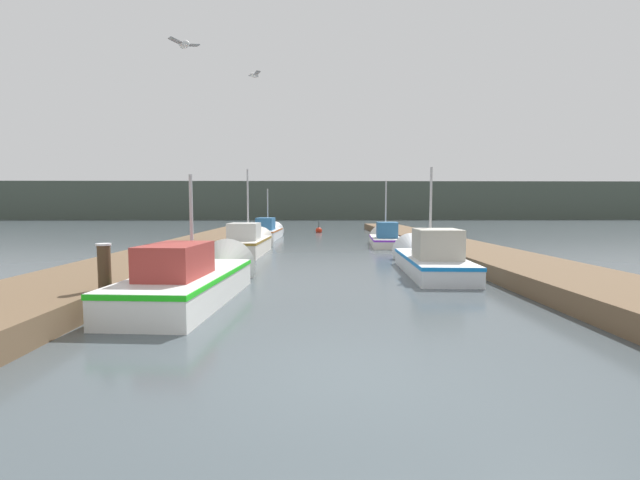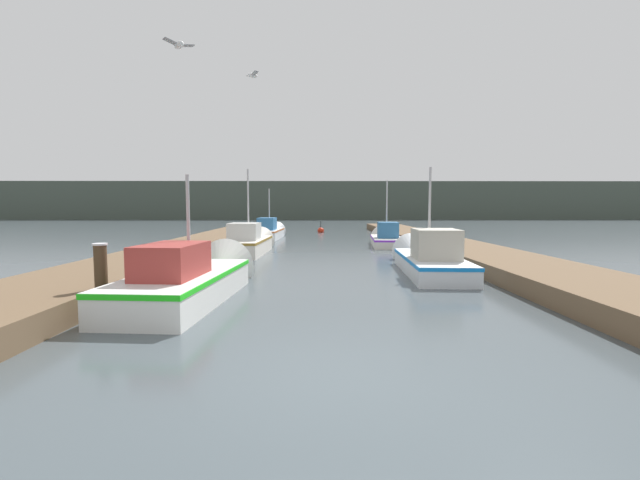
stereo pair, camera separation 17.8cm
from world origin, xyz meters
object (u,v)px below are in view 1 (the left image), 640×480
object	(u,v)px
mooring_piling_2	(452,248)
fishing_boat_4	(269,231)
fishing_boat_3	(385,238)
seagull_1	(184,44)
mooring_piling_0	(236,237)
mooring_piling_1	(105,278)
seagull_lead	(255,75)
fishing_boat_0	(197,278)
fishing_boat_2	(250,243)
channel_buoy	(319,231)
fishing_boat_1	(426,257)

from	to	relation	value
mooring_piling_2	fishing_boat_4	bearing A→B (deg)	119.95
fishing_boat_3	seagull_1	world-z (taller)	seagull_1
mooring_piling_0	seagull_1	world-z (taller)	seagull_1
mooring_piling_1	seagull_lead	bearing A→B (deg)	53.28
fishing_boat_0	mooring_piling_0	distance (m)	13.10
fishing_boat_4	mooring_piling_0	world-z (taller)	fishing_boat_4
fishing_boat_4	mooring_piling_1	world-z (taller)	fishing_boat_4
mooring_piling_1	seagull_1	size ratio (longest dim) A/B	2.90
fishing_boat_4	seagull_lead	xyz separation A→B (m)	(1.36, -17.05, 5.33)
fishing_boat_2	fishing_boat_3	xyz separation A→B (m)	(7.04, 3.96, -0.11)
fishing_boat_0	mooring_piling_1	distance (m)	2.14
fishing_boat_0	fishing_boat_4	bearing A→B (deg)	95.05
fishing_boat_4	fishing_boat_3	bearing A→B (deg)	-33.42
seagull_lead	seagull_1	bearing A→B (deg)	138.34
seagull_1	mooring_piling_1	bearing A→B (deg)	-62.47
fishing_boat_4	seagull_lead	world-z (taller)	seagull_lead
fishing_boat_3	mooring_piling_1	bearing A→B (deg)	-113.53
fishing_boat_0	channel_buoy	world-z (taller)	fishing_boat_0
channel_buoy	seagull_1	xyz separation A→B (m)	(-2.85, -27.44, 4.88)
fishing_boat_0	fishing_boat_3	bearing A→B (deg)	67.94
mooring_piling_0	mooring_piling_1	xyz separation A→B (m)	(-0.06, -14.62, 0.22)
fishing_boat_2	mooring_piling_0	size ratio (longest dim) A/B	5.84
mooring_piling_2	channel_buoy	bearing A→B (deg)	102.61
fishing_boat_2	seagull_lead	world-z (taller)	seagull_lead
mooring_piling_0	fishing_boat_3	bearing A→B (deg)	5.21
fishing_boat_3	seagull_1	bearing A→B (deg)	-106.69
fishing_boat_1	fishing_boat_2	distance (m)	8.83
fishing_boat_2	fishing_boat_3	size ratio (longest dim) A/B	1.05
mooring_piling_0	fishing_boat_1	bearing A→B (deg)	-47.49
mooring_piling_0	channel_buoy	size ratio (longest dim) A/B	0.95
fishing_boat_2	channel_buoy	size ratio (longest dim) A/B	5.56
fishing_boat_1	fishing_boat_2	size ratio (longest dim) A/B	1.14
fishing_boat_2	fishing_boat_3	bearing A→B (deg)	31.94
fishing_boat_1	mooring_piling_0	world-z (taller)	fishing_boat_1
seagull_1	seagull_lead	bearing A→B (deg)	-139.73
fishing_boat_2	seagull_lead	distance (m)	9.61
fishing_boat_1	mooring_piling_2	xyz separation A→B (m)	(1.15, 0.83, 0.24)
mooring_piling_1	seagull_1	distance (m)	4.79
mooring_piling_1	mooring_piling_2	size ratio (longest dim) A/B	1.08
mooring_piling_2	fishing_boat_1	bearing A→B (deg)	-144.16
fishing_boat_1	channel_buoy	bearing A→B (deg)	102.54
fishing_boat_4	mooring_piling_2	xyz separation A→B (m)	(8.01, -13.90, 0.22)
fishing_boat_1	mooring_piling_2	distance (m)	1.44
fishing_boat_1	mooring_piling_2	bearing A→B (deg)	39.31
mooring_piling_1	seagull_lead	size ratio (longest dim) A/B	2.72
fishing_boat_0	fishing_boat_4	world-z (taller)	fishing_boat_4
fishing_boat_1	fishing_boat_4	distance (m)	16.25
fishing_boat_3	mooring_piling_1	distance (m)	17.48
mooring_piling_0	channel_buoy	xyz separation A→B (m)	(4.73, 12.05, -0.35)
fishing_boat_0	mooring_piling_0	xyz separation A→B (m)	(-1.36, 13.03, 0.04)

